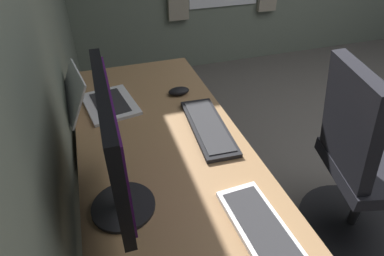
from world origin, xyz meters
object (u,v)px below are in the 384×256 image
(drawer_pedestal, at_px, (153,180))
(keyboard_spare, at_px, (208,127))
(monitor_primary, at_px, (113,147))
(office_chair, at_px, (360,170))
(keyboard_main, at_px, (269,240))
(laptop_left, at_px, (96,100))
(mouse_spare, at_px, (179,91))

(drawer_pedestal, relative_size, keyboard_spare, 1.63)
(monitor_primary, relative_size, office_chair, 0.49)
(keyboard_main, bearing_deg, keyboard_spare, -2.89)
(laptop_left, bearing_deg, keyboard_main, -155.15)
(keyboard_main, relative_size, mouse_spare, 4.09)
(office_chair, bearing_deg, drawer_pedestal, 69.76)
(office_chair, bearing_deg, laptop_left, 66.33)
(laptop_left, bearing_deg, monitor_primary, -176.92)
(keyboard_spare, bearing_deg, monitor_primary, 127.99)
(mouse_spare, bearing_deg, keyboard_spare, -173.44)
(drawer_pedestal, relative_size, office_chair, 0.72)
(laptop_left, height_order, mouse_spare, laptop_left)
(laptop_left, bearing_deg, mouse_spare, -88.53)
(laptop_left, height_order, office_chair, office_chair)
(monitor_primary, relative_size, keyboard_spare, 1.11)
(monitor_primary, xyz_separation_m, laptop_left, (0.62, 0.03, -0.20))
(keyboard_spare, xyz_separation_m, office_chair, (-0.20, -0.72, -0.28))
(drawer_pedestal, height_order, keyboard_spare, keyboard_spare)
(monitor_primary, xyz_separation_m, keyboard_main, (-0.25, -0.37, -0.24))
(monitor_primary, bearing_deg, keyboard_main, -124.35)
(keyboard_main, xyz_separation_m, office_chair, (0.37, -0.75, -0.28))
(monitor_primary, bearing_deg, office_chair, -84.20)
(keyboard_main, xyz_separation_m, keyboard_spare, (0.56, -0.03, 0.00))
(keyboard_main, distance_m, office_chair, 0.88)
(keyboard_spare, height_order, mouse_spare, mouse_spare)
(mouse_spare, height_order, office_chair, office_chair)
(keyboard_spare, relative_size, office_chair, 0.44)
(laptop_left, relative_size, keyboard_main, 0.82)
(drawer_pedestal, distance_m, keyboard_main, 0.84)
(laptop_left, relative_size, office_chair, 0.36)
(drawer_pedestal, height_order, mouse_spare, mouse_spare)
(keyboard_spare, bearing_deg, mouse_spare, 6.56)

